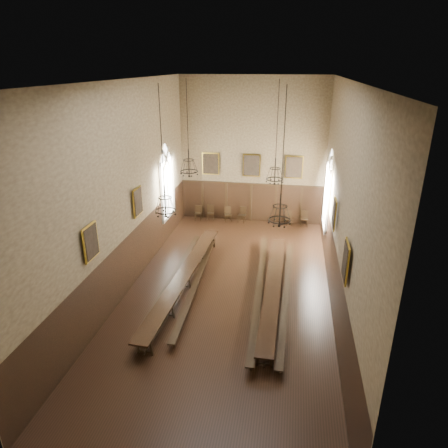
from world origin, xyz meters
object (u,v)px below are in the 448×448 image
(chair_1, at_px, (210,216))
(chair_2, at_px, (228,217))
(chair_6, at_px, (289,221))
(bench_right_inner, at_px, (259,288))
(bench_left_inner, at_px, (197,282))
(chandelier_back_right, at_px, (275,172))
(chandelier_front_right, at_px, (280,211))
(chandelier_front_left, at_px, (165,202))
(chair_3, at_px, (242,218))
(table_right, at_px, (273,292))
(bench_left_outer, at_px, (173,280))
(chair_0, at_px, (198,216))
(table_left, at_px, (185,281))
(bench_right_outer, at_px, (286,294))
(chandelier_back_left, at_px, (189,165))
(chair_7, at_px, (304,222))

(chair_1, distance_m, chair_2, 1.18)
(chair_1, bearing_deg, chair_6, -8.68)
(bench_right_inner, bearing_deg, bench_left_inner, 178.26)
(chandelier_back_right, bearing_deg, chandelier_front_right, -84.70)
(bench_left_inner, height_order, bench_right_inner, bench_right_inner)
(chandelier_front_left, bearing_deg, bench_left_inner, 79.89)
(chandelier_back_right, bearing_deg, chair_3, 109.55)
(chair_6, relative_size, chandelier_back_right, 0.21)
(chair_6, xyz_separation_m, chandelier_back_right, (-0.76, -6.34, 4.76))
(table_right, relative_size, chair_1, 9.49)
(table_right, relative_size, chandelier_front_left, 2.10)
(bench_left_outer, distance_m, chair_2, 8.56)
(chair_3, bearing_deg, chandelier_front_right, -64.42)
(chair_0, bearing_deg, bench_left_inner, -83.64)
(table_left, relative_size, bench_left_inner, 1.11)
(table_left, xyz_separation_m, table_right, (4.01, -0.22, -0.03))
(table_left, xyz_separation_m, chandelier_front_right, (4.18, -2.36, 4.50))
(bench_right_outer, distance_m, chandelier_back_right, 5.42)
(chair_0, bearing_deg, chair_1, 0.54)
(bench_left_inner, bearing_deg, table_left, -159.64)
(table_right, bearing_deg, chair_1, 117.50)
(table_right, xyz_separation_m, bench_left_inner, (-3.49, 0.41, -0.10))
(table_left, xyz_separation_m, chair_6, (4.50, 8.62, -0.12))
(table_left, relative_size, chandelier_front_right, 2.23)
(table_right, distance_m, bench_right_outer, 0.57)
(chair_1, bearing_deg, bench_right_inner, -73.45)
(chair_3, xyz_separation_m, chandelier_front_left, (-1.41, -10.98, 4.66))
(chair_6, height_order, chandelier_back_left, chandelier_back_left)
(chair_6, relative_size, chandelier_back_left, 0.22)
(chandelier_back_right, bearing_deg, chair_2, 116.53)
(chair_3, bearing_deg, bench_left_outer, -91.90)
(table_right, xyz_separation_m, chandelier_front_left, (-3.94, -2.10, 4.59))
(bench_left_outer, distance_m, chair_7, 10.42)
(table_left, height_order, chandelier_back_left, chandelier_back_left)
(bench_right_inner, bearing_deg, chair_0, 119.64)
(bench_right_outer, distance_m, chair_6, 8.80)
(bench_left_outer, relative_size, bench_right_outer, 0.98)
(table_right, relative_size, chandelier_back_left, 2.24)
(chandelier_back_right, relative_size, chandelier_front_right, 0.97)
(bench_left_inner, xyz_separation_m, chandelier_back_right, (3.22, 2.10, 4.77))
(table_left, height_order, chair_0, chair_0)
(bench_left_outer, relative_size, chair_1, 9.64)
(chair_0, distance_m, chair_3, 2.88)
(bench_left_outer, height_order, chair_0, chair_0)
(chair_0, height_order, chandelier_front_right, chandelier_front_right)
(chandelier_back_left, bearing_deg, table_left, -84.43)
(chair_1, xyz_separation_m, chair_2, (1.18, -0.01, -0.00))
(chandelier_front_right, bearing_deg, chair_0, 117.08)
(chair_1, height_order, chair_6, chair_1)
(chair_3, xyz_separation_m, chair_6, (3.02, -0.03, -0.02))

